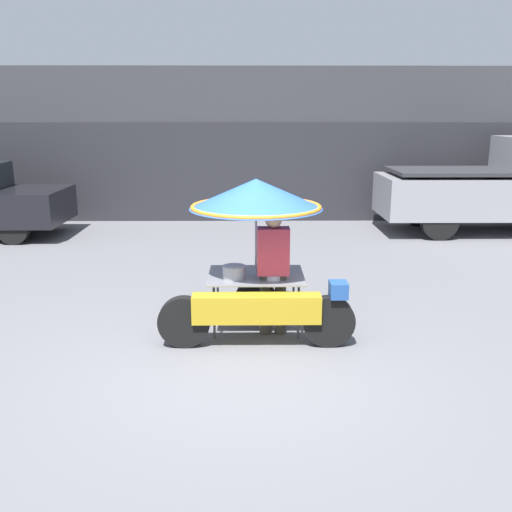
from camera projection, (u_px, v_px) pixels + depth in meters
name	position (u px, v px, depth m)	size (l,w,h in m)	color
ground_plane	(240.00, 365.00, 6.10)	(36.00, 36.00, 0.00)	slate
shopfront_building	(245.00, 144.00, 14.80)	(28.00, 2.06, 3.70)	#38383D
vendor_motorcycle_cart	(257.00, 221.00, 6.77)	(2.26, 1.60, 1.87)	black
vendor_person	(273.00, 267.00, 6.80)	(0.38, 0.22, 1.52)	#4C473D
pickup_truck	(510.00, 188.00, 12.66)	(5.45, 1.81, 2.12)	black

